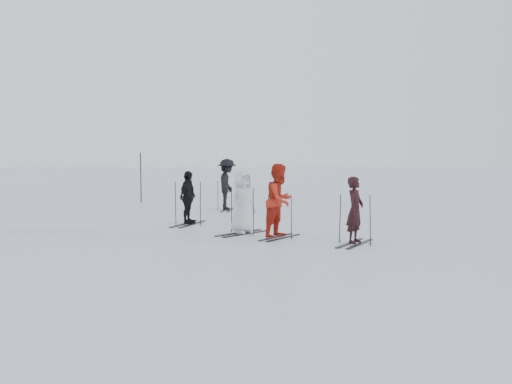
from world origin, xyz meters
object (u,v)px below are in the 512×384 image
at_px(skier_grey, 242,203).
at_px(skier_uphill_left, 188,198).
at_px(skier_uphill_far, 227,185).
at_px(skier_red, 280,202).
at_px(piste_marker, 141,178).
at_px(skier_near_dark, 355,211).

relative_size(skier_grey, skier_uphill_left, 1.05).
height_order(skier_grey, skier_uphill_far, skier_uphill_far).
xyz_separation_m(skier_red, skier_uphill_far, (-1.41, 6.72, 0.01)).
height_order(skier_red, skier_uphill_far, skier_uphill_far).
bearing_deg(skier_uphill_left, skier_grey, -120.40).
distance_m(skier_uphill_far, piste_marker, 4.85).
bearing_deg(skier_uphill_far, skier_near_dark, -151.34).
distance_m(skier_near_dark, skier_uphill_left, 5.64).
relative_size(skier_near_dark, skier_grey, 0.95).
bearing_deg(skier_near_dark, skier_uphill_left, 80.83).
distance_m(skier_grey, skier_uphill_left, 2.53).
distance_m(skier_red, piste_marker, 11.12).
distance_m(skier_near_dark, skier_grey, 3.17).
distance_m(skier_red, skier_grey, 1.21).
relative_size(skier_uphill_left, skier_uphill_far, 0.84).
relative_size(skier_grey, skier_uphill_far, 0.88).
bearing_deg(skier_red, skier_grey, 88.25).
bearing_deg(skier_grey, skier_near_dark, -79.64).
bearing_deg(skier_near_dark, skier_red, 91.36).
relative_size(skier_near_dark, skier_red, 0.85).
xyz_separation_m(skier_uphill_left, piste_marker, (-2.55, 7.17, 0.27)).
xyz_separation_m(skier_near_dark, skier_grey, (-2.63, 1.78, 0.04)).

